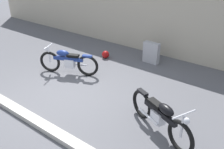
% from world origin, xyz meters
% --- Properties ---
extents(ground_plane, '(40.00, 40.00, 0.00)m').
position_xyz_m(ground_plane, '(0.00, 0.00, 0.00)').
color(ground_plane, '#56565B').
extents(building_wall, '(18.00, 0.30, 2.72)m').
position_xyz_m(building_wall, '(0.00, 4.30, 1.36)').
color(building_wall, '#B2A893').
rests_on(building_wall, ground_plane).
extents(curb_strip, '(18.00, 0.24, 0.12)m').
position_xyz_m(curb_strip, '(0.00, -1.22, 0.06)').
color(curb_strip, '#B7B2A8').
rests_on(curb_strip, ground_plane).
extents(stone_marker, '(0.56, 0.21, 0.73)m').
position_xyz_m(stone_marker, '(0.76, 3.32, 0.36)').
color(stone_marker, '#9E9EA3').
rests_on(stone_marker, ground_plane).
extents(helmet, '(0.27, 0.27, 0.27)m').
position_xyz_m(helmet, '(-0.73, 2.68, 0.13)').
color(helmet, maroon).
rests_on(helmet, ground_plane).
extents(motorcycle_blue, '(1.81, 0.92, 0.87)m').
position_xyz_m(motorcycle_blue, '(-0.88, 1.00, 0.42)').
color(motorcycle_blue, black).
rests_on(motorcycle_blue, ground_plane).
extents(motorcycle_black, '(1.82, 0.94, 0.87)m').
position_xyz_m(motorcycle_black, '(2.72, 0.18, 0.42)').
color(motorcycle_black, black).
rests_on(motorcycle_black, ground_plane).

